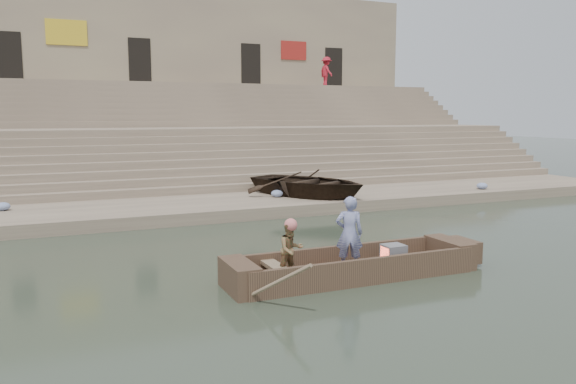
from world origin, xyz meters
TOP-DOWN VIEW (x-y plane):
  - ground at (0.00, 0.00)m, footprint 120.00×120.00m
  - lower_landing at (0.00, 8.00)m, footprint 32.00×4.00m
  - mid_landing at (0.00, 15.50)m, footprint 32.00×3.00m
  - upper_landing at (0.00, 22.50)m, footprint 32.00×3.00m
  - ghat_steps at (0.00, 17.19)m, footprint 32.00×11.00m
  - building_wall at (0.00, 26.50)m, footprint 32.00×5.07m
  - main_rowboat at (-1.67, -0.94)m, footprint 5.00×1.30m
  - rowboat_trim at (-1.46, -0.95)m, footprint 6.04×2.63m
  - standing_man at (-1.85, -1.08)m, footprint 0.67×0.57m
  - rowing_man at (-3.18, -1.08)m, footprint 0.59×0.48m
  - television at (-0.66, -0.94)m, footprint 0.46×0.42m
  - beached_rowboat at (1.48, 7.92)m, footprint 5.21×5.75m
  - pedestrian at (9.22, 21.60)m, footprint 0.76×1.22m
  - cloth_bundles at (0.09, 7.94)m, footprint 18.16×2.44m

SIDE VIEW (x-z plane):
  - ground at x=0.00m, z-range 0.00..0.00m
  - main_rowboat at x=-1.67m, z-range 0.00..0.22m
  - lower_landing at x=0.00m, z-range 0.00..0.40m
  - rowboat_trim at x=-1.46m, z-range -0.59..1.20m
  - television at x=-0.66m, z-range 0.22..0.62m
  - cloth_bundles at x=0.09m, z-range 0.40..0.66m
  - rowing_man at x=-3.18m, z-range 0.22..1.35m
  - beached_rowboat at x=1.48m, z-range 0.40..1.38m
  - standing_man at x=-1.85m, z-range 0.22..1.79m
  - mid_landing at x=0.00m, z-range 0.00..2.80m
  - ghat_steps at x=0.00m, z-range -0.80..4.40m
  - upper_landing at x=0.00m, z-range 0.00..5.20m
  - building_wall at x=0.00m, z-range 0.00..11.20m
  - pedestrian at x=9.22m, z-range 5.20..7.03m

